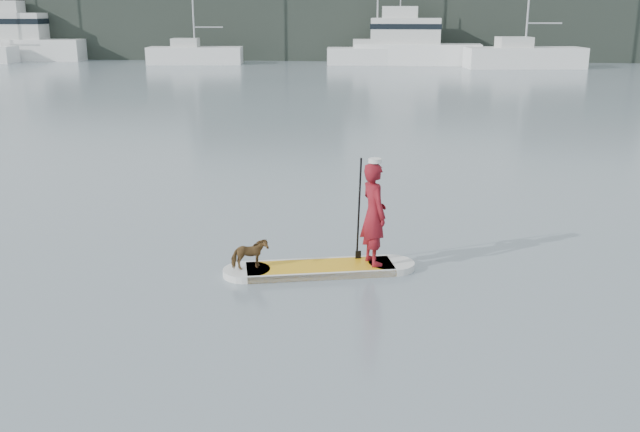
# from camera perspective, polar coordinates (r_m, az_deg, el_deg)

# --- Properties ---
(ground) EXTENTS (140.00, 140.00, 0.00)m
(ground) POSITION_cam_1_polar(r_m,az_deg,el_deg) (13.19, 0.79, -2.92)
(ground) COLOR slate
(ground) RESTS_ON ground
(paddleboard) EXTENTS (3.24, 1.36, 0.12)m
(paddleboard) POSITION_cam_1_polar(r_m,az_deg,el_deg) (12.20, 0.00, -4.24)
(paddleboard) COLOR gold
(paddleboard) RESTS_ON ground
(paddler) EXTENTS (0.66, 0.76, 1.76)m
(paddler) POSITION_cam_1_polar(r_m,az_deg,el_deg) (12.05, 4.33, 0.17)
(paddler) COLOR maroon
(paddler) RESTS_ON paddleboard
(white_cap) EXTENTS (0.22, 0.22, 0.07)m
(white_cap) POSITION_cam_1_polar(r_m,az_deg,el_deg) (11.83, 4.42, 4.44)
(white_cap) COLOR silver
(white_cap) RESTS_ON paddler
(dog) EXTENTS (0.66, 0.53, 0.51)m
(dog) POSITION_cam_1_polar(r_m,az_deg,el_deg) (12.00, -5.65, -3.08)
(dog) COLOR #55391D
(dog) RESTS_ON paddleboard
(paddle) EXTENTS (0.10, 0.30, 2.00)m
(paddle) POSITION_cam_1_polar(r_m,az_deg,el_deg) (12.32, 3.12, -0.44)
(paddle) COLOR black
(paddle) RESTS_ON ground
(sailboat_c) EXTENTS (7.81, 3.33, 10.89)m
(sailboat_c) POSITION_cam_1_polar(r_m,az_deg,el_deg) (60.49, -10.02, 12.65)
(sailboat_c) COLOR white
(sailboat_c) RESTS_ON ground
(sailboat_d) EXTENTS (8.07, 2.90, 11.71)m
(sailboat_d) POSITION_cam_1_polar(r_m,az_deg,el_deg) (59.21, 4.48, 12.80)
(sailboat_d) COLOR white
(sailboat_d) RESTS_ON ground
(sailboat_e) EXTENTS (9.10, 3.95, 12.77)m
(sailboat_e) POSITION_cam_1_polar(r_m,az_deg,el_deg) (57.52, 15.97, 12.22)
(sailboat_e) COLOR white
(sailboat_e) RESTS_ON ground
(motor_yacht_a) EXTENTS (10.13, 3.52, 6.00)m
(motor_yacht_a) POSITION_cam_1_polar(r_m,az_deg,el_deg) (59.47, 7.40, 13.56)
(motor_yacht_a) COLOR white
(motor_yacht_a) RESTS_ON ground
(motor_yacht_b) EXTENTS (10.25, 4.13, 6.62)m
(motor_yacht_b) POSITION_cam_1_polar(r_m,az_deg,el_deg) (69.06, -22.85, 12.96)
(motor_yacht_b) COLOR white
(motor_yacht_b) RESTS_ON ground
(shore_mass) EXTENTS (90.00, 6.00, 6.00)m
(shore_mass) POSITION_cam_1_polar(r_m,az_deg,el_deg) (65.45, 4.62, 15.02)
(shore_mass) COLOR black
(shore_mass) RESTS_ON ground
(shore_building_west) EXTENTS (14.00, 4.00, 9.00)m
(shore_building_west) POSITION_cam_1_polar(r_m,az_deg,el_deg) (67.33, -4.24, 16.33)
(shore_building_west) COLOR black
(shore_building_west) RESTS_ON ground
(shore_building_east) EXTENTS (10.00, 4.00, 8.00)m
(shore_building_east) POSITION_cam_1_polar(r_m,az_deg,el_deg) (68.57, 20.42, 14.98)
(shore_building_east) COLOR black
(shore_building_east) RESTS_ON ground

